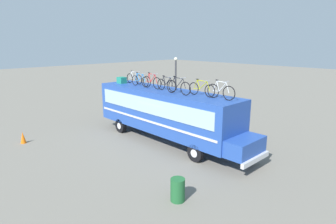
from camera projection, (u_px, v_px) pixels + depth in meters
ground_plane at (164, 140)px, 17.50m from camera, size 120.00×120.00×0.00m
bus at (166, 111)px, 16.92m from camera, size 11.37×2.46×3.14m
luggage_bag_1 at (122, 80)px, 19.49m from camera, size 0.55×0.49×0.42m
rooftop_bicycle_1 at (134, 78)px, 19.30m from camera, size 1.67×0.44×0.88m
rooftop_bicycle_2 at (140, 81)px, 18.09m from camera, size 1.70×0.44×0.88m
rooftop_bicycle_3 at (152, 82)px, 17.28m from camera, size 1.69×0.44×0.97m
rooftop_bicycle_4 at (167, 85)px, 16.41m from camera, size 1.63×0.44×0.88m
rooftop_bicycle_5 at (178, 87)px, 15.34m from camera, size 1.81×0.44×0.97m
rooftop_bicycle_6 at (201, 89)px, 14.83m from camera, size 1.76×0.44×0.89m
rooftop_bicycle_7 at (221, 91)px, 13.98m from camera, size 1.68×0.44×0.96m
trash_bin at (178, 190)px, 10.68m from camera, size 0.55×0.55×0.91m
traffic_cone at (23, 138)px, 16.86m from camera, size 0.33×0.33×0.70m
street_lamp at (176, 82)px, 23.40m from camera, size 0.28×0.28×4.73m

